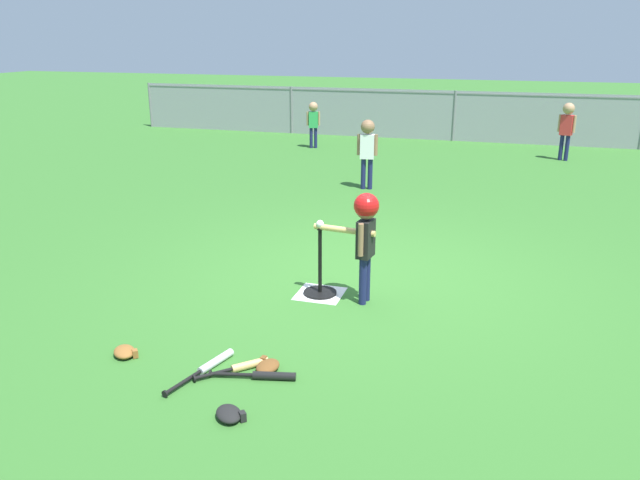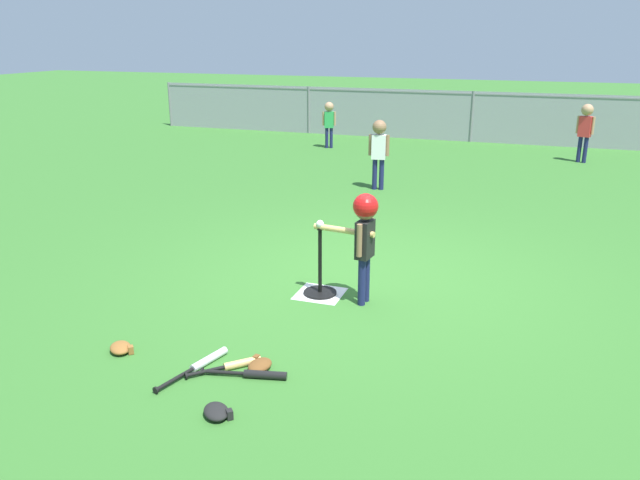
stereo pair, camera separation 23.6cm
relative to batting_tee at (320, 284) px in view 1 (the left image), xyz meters
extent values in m
plane|color=#336B28|center=(0.33, 0.56, -0.11)|extent=(60.00, 60.00, 0.00)
cube|color=white|center=(0.00, 0.00, -0.10)|extent=(0.44, 0.44, 0.01)
cylinder|color=black|center=(0.00, 0.00, -0.09)|extent=(0.32, 0.32, 0.03)
cylinder|color=black|center=(0.00, 0.00, 0.24)|extent=(0.04, 0.04, 0.65)
cylinder|color=black|center=(0.00, 0.00, 0.55)|extent=(0.06, 0.06, 0.02)
sphere|color=white|center=(0.00, 0.00, 0.60)|extent=(0.07, 0.07, 0.07)
cylinder|color=#191E4C|center=(0.45, -0.11, 0.12)|extent=(0.07, 0.07, 0.45)
cylinder|color=#191E4C|center=(0.46, -0.01, 0.12)|extent=(0.07, 0.07, 0.45)
cube|color=black|center=(0.45, -0.06, 0.52)|extent=(0.15, 0.21, 0.35)
cylinder|color=#8C6647|center=(0.44, -0.18, 0.54)|extent=(0.05, 0.05, 0.30)
cylinder|color=#8C6647|center=(0.47, 0.06, 0.54)|extent=(0.05, 0.05, 0.30)
sphere|color=#8C6647|center=(0.45, -0.06, 0.80)|extent=(0.20, 0.20, 0.20)
sphere|color=red|center=(0.45, -0.06, 0.83)|extent=(0.23, 0.23, 0.23)
cylinder|color=#DBB266|center=(0.24, -0.03, 0.57)|extent=(0.60, 0.14, 0.06)
cylinder|color=#191E4C|center=(-2.46, 7.77, 0.12)|extent=(0.07, 0.07, 0.44)
cylinder|color=#191E4C|center=(-2.56, 7.74, 0.12)|extent=(0.07, 0.07, 0.44)
cube|color=green|center=(-2.51, 7.75, 0.51)|extent=(0.22, 0.17, 0.34)
cylinder|color=tan|center=(-2.39, 7.79, 0.53)|extent=(0.05, 0.05, 0.30)
cylinder|color=tan|center=(-2.63, 7.72, 0.53)|extent=(0.05, 0.05, 0.30)
sphere|color=tan|center=(-2.51, 7.75, 0.79)|extent=(0.20, 0.20, 0.20)
cylinder|color=#191E4C|center=(2.71, 7.82, 0.14)|extent=(0.08, 0.08, 0.50)
cylinder|color=#191E4C|center=(2.60, 7.86, 0.14)|extent=(0.08, 0.08, 0.50)
cube|color=red|center=(2.65, 7.84, 0.59)|extent=(0.25, 0.20, 0.39)
cylinder|color=tan|center=(2.79, 7.79, 0.62)|extent=(0.06, 0.06, 0.33)
cylinder|color=tan|center=(2.52, 7.88, 0.62)|extent=(0.06, 0.06, 0.33)
sphere|color=tan|center=(2.65, 7.84, 0.91)|extent=(0.22, 0.22, 0.22)
cylinder|color=#191E4C|center=(-0.48, 4.36, 0.14)|extent=(0.08, 0.08, 0.50)
cylinder|color=#191E4C|center=(-0.59, 4.35, 0.14)|extent=(0.08, 0.08, 0.50)
cube|color=white|center=(-0.54, 4.35, 0.58)|extent=(0.23, 0.16, 0.39)
cylinder|color=#8C6647|center=(-0.40, 4.37, 0.61)|extent=(0.06, 0.06, 0.33)
cylinder|color=#8C6647|center=(-0.67, 4.34, 0.61)|extent=(0.06, 0.06, 0.33)
sphere|color=#8C6647|center=(-0.54, 4.35, 0.90)|extent=(0.22, 0.22, 0.22)
cylinder|color=silver|center=(-0.36, -1.54, -0.08)|extent=(0.15, 0.36, 0.06)
cylinder|color=black|center=(-0.45, -1.89, -0.08)|extent=(0.12, 0.35, 0.03)
cylinder|color=black|center=(-0.50, -2.06, -0.08)|extent=(0.05, 0.03, 0.05)
cylinder|color=#DBB266|center=(-0.09, -1.51, -0.08)|extent=(0.25, 0.24, 0.06)
cylinder|color=black|center=(-0.30, -1.71, -0.08)|extent=(0.22, 0.22, 0.03)
cylinder|color=black|center=(-0.40, -1.81, -0.08)|extent=(0.05, 0.05, 0.05)
cylinder|color=black|center=(0.14, -1.61, -0.08)|extent=(0.32, 0.13, 0.06)
cylinder|color=black|center=(-0.17, -1.68, -0.08)|extent=(0.31, 0.10, 0.03)
cylinder|color=black|center=(-0.32, -1.72, -0.08)|extent=(0.03, 0.05, 0.05)
ellipsoid|color=brown|center=(0.05, -1.51, -0.07)|extent=(0.19, 0.24, 0.07)
cube|color=brown|center=(-0.01, -1.43, -0.07)|extent=(0.05, 0.05, 0.06)
ellipsoid|color=brown|center=(-1.11, -1.62, -0.07)|extent=(0.27, 0.27, 0.07)
cube|color=brown|center=(-1.01, -1.62, -0.07)|extent=(0.06, 0.06, 0.06)
ellipsoid|color=black|center=(0.03, -2.15, -0.07)|extent=(0.27, 0.27, 0.07)
cube|color=black|center=(0.13, -2.15, -0.07)|extent=(0.06, 0.06, 0.06)
cylinder|color=slate|center=(-7.67, 9.64, 0.47)|extent=(0.06, 0.06, 1.15)
cylinder|color=slate|center=(-3.67, 9.64, 0.47)|extent=(0.06, 0.06, 1.15)
cylinder|color=slate|center=(0.33, 9.64, 0.47)|extent=(0.06, 0.06, 1.15)
cube|color=gray|center=(0.33, 9.64, 0.99)|extent=(16.00, 0.03, 0.03)
cube|color=gray|center=(0.33, 9.64, 0.47)|extent=(16.00, 0.01, 1.15)
camera|label=1|loc=(1.63, -5.37, 2.29)|focal=35.28mm
camera|label=2|loc=(1.86, -5.30, 2.29)|focal=35.28mm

